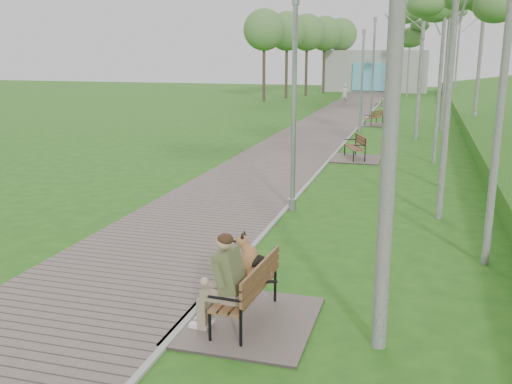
# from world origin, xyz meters

# --- Properties ---
(ground) EXTENTS (120.00, 120.00, 0.00)m
(ground) POSITION_xyz_m (0.00, 0.00, 0.00)
(ground) COLOR #225517
(ground) RESTS_ON ground
(walkway) EXTENTS (3.50, 67.00, 0.04)m
(walkway) POSITION_xyz_m (-1.75, 21.50, 0.02)
(walkway) COLOR #6B5D57
(walkway) RESTS_ON ground
(kerb) EXTENTS (0.10, 67.00, 0.05)m
(kerb) POSITION_xyz_m (0.00, 21.50, 0.03)
(kerb) COLOR #999993
(kerb) RESTS_ON ground
(building_north) EXTENTS (10.00, 5.20, 4.00)m
(building_north) POSITION_xyz_m (-1.50, 50.97, 1.99)
(building_north) COLOR #9E9E99
(building_north) RESTS_ON ground
(bench_main) EXTENTS (1.91, 2.12, 1.67)m
(bench_main) POSITION_xyz_m (0.75, -0.91, 0.47)
(bench_main) COLOR #6B5D57
(bench_main) RESTS_ON ground
(bench_second) EXTENTS (1.77, 1.97, 1.09)m
(bench_second) POSITION_xyz_m (0.85, 12.64, 0.20)
(bench_second) COLOR #6B5D57
(bench_second) RESTS_ON ground
(bench_third) EXTENTS (1.61, 1.79, 0.99)m
(bench_third) POSITION_xyz_m (0.69, 23.03, 0.18)
(bench_third) COLOR #6B5D57
(bench_third) RESTS_ON ground
(bench_far) EXTENTS (1.79, 1.99, 1.10)m
(bench_far) POSITION_xyz_m (0.71, 35.34, 0.20)
(bench_far) COLOR #6B5D57
(bench_far) RESTS_ON ground
(lamp_post_near) EXTENTS (0.20, 0.20, 5.12)m
(lamp_post_near) POSITION_xyz_m (0.16, 5.23, 2.39)
(lamp_post_near) COLOR #96989D
(lamp_post_near) RESTS_ON ground
(lamp_post_second) EXTENTS (0.19, 0.19, 4.87)m
(lamp_post_second) POSITION_xyz_m (0.23, 20.30, 2.28)
(lamp_post_second) COLOR #96989D
(lamp_post_second) RESTS_ON ground
(lamp_post_third) EXTENTS (0.22, 0.22, 5.81)m
(lamp_post_third) POSITION_xyz_m (0.16, 27.19, 2.72)
(lamp_post_third) COLOR #96989D
(lamp_post_third) RESTS_ON ground
(lamp_post_far) EXTENTS (0.18, 0.18, 4.68)m
(lamp_post_far) POSITION_xyz_m (0.36, 44.39, 2.19)
(lamp_post_far) COLOR #96989D
(lamp_post_far) RESTS_ON ground
(pedestrian_near) EXTENTS (0.61, 0.47, 1.51)m
(pedestrian_near) POSITION_xyz_m (-2.48, 34.90, 0.76)
(pedestrian_near) COLOR silver
(pedestrian_near) RESTS_ON ground
(birch_far_b) EXTENTS (2.33, 2.33, 7.01)m
(birch_far_b) POSITION_xyz_m (1.91, 23.58, 5.51)
(birch_far_b) COLOR silver
(birch_far_b) RESTS_ON ground
(birch_distant_a) EXTENTS (2.25, 2.25, 7.79)m
(birch_distant_a) POSITION_xyz_m (1.80, 43.77, 6.12)
(birch_distant_a) COLOR silver
(birch_distant_a) RESTS_ON ground
(birch_distant_b) EXTENTS (2.29, 2.29, 9.53)m
(birch_distant_b) POSITION_xyz_m (5.69, 43.38, 7.49)
(birch_distant_b) COLOR silver
(birch_distant_b) RESTS_ON ground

